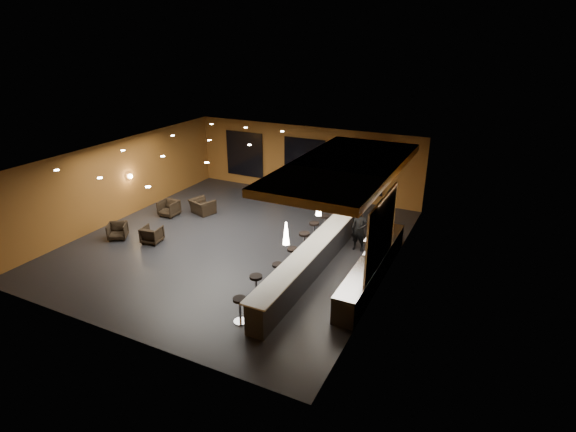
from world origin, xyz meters
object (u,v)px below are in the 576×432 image
at_px(armchair_d, 202,206).
at_px(bar_stool_6, 325,222).
at_px(bar_counter, 312,260).
at_px(armchair_c, 169,208).
at_px(staff_a, 359,229).
at_px(staff_b, 382,225).
at_px(pendant_0, 286,233).
at_px(armchair_a, 118,231).
at_px(armchair_b, 152,235).
at_px(bar_stool_2, 278,271).
at_px(bar_stool_4, 304,240).
at_px(pendant_2, 344,185).
at_px(bar_stool_3, 293,256).
at_px(pendant_1, 319,206).
at_px(staff_c, 381,230).
at_px(bar_stool_5, 314,229).
at_px(column, 356,187).
at_px(bar_stool_0, 240,307).
at_px(prep_counter, 372,268).
at_px(bar_stool_1, 256,284).

height_order(armchair_d, bar_stool_6, bar_stool_6).
xyz_separation_m(bar_counter, armchair_c, (-7.92, 1.99, -0.14)).
height_order(staff_a, staff_b, staff_a).
distance_m(pendant_0, armchair_a, 8.50).
bearing_deg(armchair_d, pendant_0, 162.22).
height_order(armchair_b, bar_stool_2, bar_stool_2).
bearing_deg(bar_stool_4, pendant_2, 63.88).
bearing_deg(bar_stool_6, bar_stool_2, -88.26).
xyz_separation_m(pendant_2, bar_stool_6, (-0.85, 0.34, -1.85)).
bearing_deg(bar_stool_3, bar_stool_4, 95.24).
xyz_separation_m(bar_counter, bar_stool_3, (-0.74, 0.00, 0.01)).
xyz_separation_m(pendant_1, staff_c, (1.60, 2.44, -1.58)).
distance_m(armchair_b, bar_stool_6, 6.99).
distance_m(staff_c, armchair_c, 9.58).
height_order(bar_counter, bar_stool_6, bar_counter).
bearing_deg(armchair_a, bar_stool_3, -26.45).
bearing_deg(bar_stool_5, bar_stool_6, 84.97).
relative_size(column, bar_stool_4, 4.12).
bearing_deg(bar_stool_3, staff_c, 51.50).
height_order(armchair_d, bar_stool_5, bar_stool_5).
xyz_separation_m(staff_b, armchair_c, (-9.45, -1.40, -0.45)).
xyz_separation_m(staff_a, bar_stool_0, (-1.63, -5.97, -0.34)).
bearing_deg(armchair_d, bar_stool_6, -157.46).
bearing_deg(pendant_0, armchair_d, 143.95).
xyz_separation_m(prep_counter, bar_stool_2, (-2.71, -1.68, 0.06)).
relative_size(bar_stool_1, bar_stool_2, 1.09).
relative_size(prep_counter, armchair_a, 8.24).
relative_size(bar_stool_3, bar_stool_6, 1.02).
bearing_deg(bar_stool_4, staff_c, 34.45).
bearing_deg(bar_stool_4, bar_stool_6, 89.87).
height_order(staff_b, armchair_c, staff_b).
distance_m(prep_counter, armchair_b, 8.75).
relative_size(pendant_1, bar_stool_0, 0.87).
relative_size(pendant_2, staff_b, 0.43).
xyz_separation_m(pendant_2, bar_stool_4, (-0.85, -1.74, -1.81)).
bearing_deg(bar_stool_5, bar_stool_0, -88.03).
bearing_deg(pendant_0, armchair_b, 167.39).
bearing_deg(bar_counter, armchair_c, 165.88).
bearing_deg(pendant_0, bar_stool_6, 99.03).
distance_m(pendant_2, staff_c, 2.25).
height_order(armchair_d, bar_stool_0, bar_stool_0).
height_order(pendant_2, staff_b, pendant_2).
distance_m(prep_counter, armchair_d, 9.05).
height_order(staff_a, armchair_c, staff_a).
relative_size(armchair_a, bar_stool_6, 0.93).
height_order(bar_stool_1, bar_stool_5, bar_stool_1).
distance_m(armchair_c, bar_stool_2, 7.88).
distance_m(bar_stool_0, bar_stool_2, 2.33).
distance_m(pendant_0, staff_c, 5.43).
bearing_deg(staff_c, bar_stool_0, -97.54).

